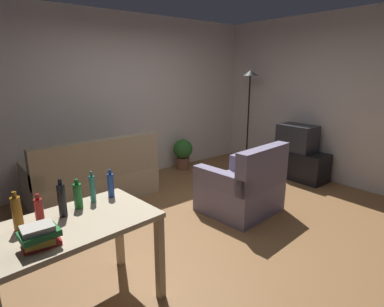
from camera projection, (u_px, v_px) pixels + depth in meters
The scene contains 17 objects.
ground_plane at pixel (211, 222), 3.83m from camera, with size 5.20×4.40×0.02m, color olive.
wall_rear at pixel (124, 99), 5.13m from camera, with size 5.20×0.10×2.70m, color silver.
wall_right at pixel (331, 99), 5.04m from camera, with size 0.10×4.40×2.70m, color beige.
couch at pixel (94, 178), 4.44m from camera, with size 1.74×0.84×0.92m.
tv_stand at pixel (295, 164), 5.37m from camera, with size 0.44×1.10×0.48m.
tv at pixel (297, 138), 5.25m from camera, with size 0.41×0.60×0.44m.
torchiere_lamp at pixel (249, 92), 5.89m from camera, with size 0.32×0.32×1.81m.
desk at pixel (71, 236), 2.23m from camera, with size 1.26×0.81×0.76m.
potted_plant at pixel (183, 152), 5.78m from camera, with size 0.36×0.36×0.57m.
armchair at pixel (243, 188), 4.03m from camera, with size 0.97×0.92×0.92m.
bottle_amber at pixel (17, 213), 2.08m from camera, with size 0.06×0.06×0.28m.
bottle_red at pixel (39, 209), 2.22m from camera, with size 0.06×0.06×0.21m.
bottle_dark at pixel (62, 200), 2.27m from camera, with size 0.06×0.06×0.29m.
bottle_green at pixel (78, 196), 2.41m from camera, with size 0.06×0.06×0.24m.
bottle_tall at pixel (92, 189), 2.53m from camera, with size 0.05×0.05×0.26m.
bottle_blue at pixel (111, 185), 2.63m from camera, with size 0.05×0.05×0.24m.
book_stack at pixel (39, 236), 1.89m from camera, with size 0.24×0.18×0.15m.
Camera 1 is at (-2.35, -2.57, 1.81)m, focal length 28.94 mm.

